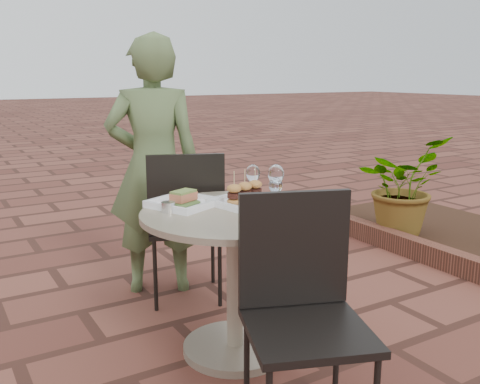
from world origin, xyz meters
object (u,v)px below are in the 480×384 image
cafe_table (235,260)px  plate_tuna (279,218)px  chair_far (186,215)px  plate_sliders (245,197)px  chair_near (301,295)px  plate_salmon (184,202)px  diner (154,167)px

cafe_table → plate_tuna: (0.08, -0.25, 0.26)m
chair_far → plate_sliders: bearing=116.6°
chair_near → plate_tuna: size_ratio=3.49×
plate_salmon → plate_tuna: (0.25, -0.47, -0.01)m
cafe_table → plate_tuna: plate_tuna is taller
cafe_table → plate_tuna: size_ratio=3.38×
plate_tuna → plate_sliders: bearing=86.0°
chair_near → cafe_table: bearing=103.7°
plate_tuna → chair_far: bearing=91.8°
chair_far → plate_sliders: (0.05, -0.59, 0.22)m
cafe_table → plate_sliders: (0.10, 0.08, 0.29)m
diner → plate_sliders: bearing=120.4°
chair_far → chair_near: 1.30m
chair_near → plate_sliders: size_ratio=2.76×
chair_far → diner: size_ratio=0.58×
chair_far → plate_tuna: (0.03, -0.92, 0.20)m
plate_sliders → diner: bearing=98.0°
chair_far → chair_near: same height
cafe_table → plate_sliders: plate_sliders is taller
diner → cafe_table: bearing=113.6°
cafe_table → chair_far: chair_far is taller
chair_far → diner: bearing=-54.5°
cafe_table → chair_near: chair_near is taller
chair_far → plate_salmon: chair_far is taller
cafe_table → diner: bearing=91.2°
chair_near → plate_sliders: chair_near is taller
plate_salmon → diner: bearing=79.1°
diner → plate_tuna: 1.22m
chair_far → diner: 0.40m
chair_near → diner: bearing=108.5°
plate_tuna → plate_salmon: bearing=117.8°
plate_sliders → plate_tuna: (-0.02, -0.33, -0.02)m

